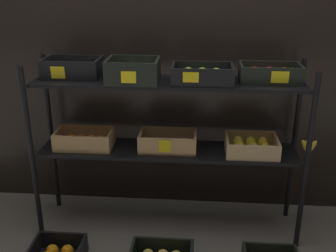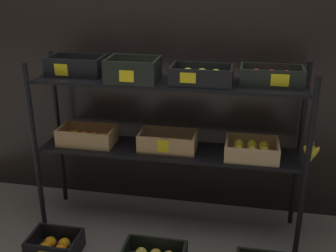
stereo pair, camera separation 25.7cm
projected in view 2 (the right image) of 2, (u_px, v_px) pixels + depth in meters
ground_plane at (168, 224)px, 2.83m from camera, size 10.00×10.00×0.00m
storefront_wall at (178, 61)px, 2.79m from camera, size 4.06×0.12×2.12m
display_rack at (169, 112)px, 2.53m from camera, size 1.77×0.38×1.16m
crate_ground_orange at (55, 246)px, 2.53m from camera, size 0.31×0.24×0.13m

